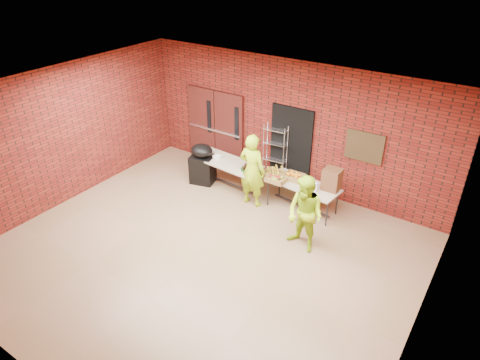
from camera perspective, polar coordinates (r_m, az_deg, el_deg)
name	(u,v)px	position (r m, az deg, el deg)	size (l,w,h in m)	color
room	(198,186)	(7.85, -5.57, -0.86)	(8.08, 7.08, 3.28)	olive
double_doors	(216,128)	(11.73, -3.28, 6.97)	(1.78, 0.12, 2.10)	#441513
dark_doorway	(291,148)	(10.63, 6.78, 4.29)	(1.10, 0.06, 2.10)	black
bronze_plaque	(364,147)	(9.82, 16.25, 4.26)	(0.85, 0.04, 0.70)	#3B2C17
wire_rack	(275,155)	(10.78, 4.67, 3.35)	(0.59, 0.20, 1.62)	silver
table_left	(227,164)	(10.63, -1.71, 2.21)	(1.83, 0.88, 0.73)	tan
table_right	(303,186)	(9.84, 8.39, -0.80)	(1.75, 0.89, 0.69)	tan
basket_bananas	(274,174)	(9.98, 4.52, 0.76)	(0.50, 0.39, 0.16)	olive
basket_oranges	(294,177)	(9.94, 7.27, 0.44)	(0.47, 0.37, 0.15)	olive
basket_apples	(276,179)	(9.82, 4.86, 0.17)	(0.45, 0.35, 0.14)	olive
muffin_tray	(250,168)	(10.21, 1.31, 1.67)	(0.43, 0.43, 0.11)	#144512
napkin_box	(217,157)	(10.78, -3.06, 3.14)	(0.20, 0.13, 0.07)	white
coffee_dispenser	(332,179)	(9.59, 12.15, 0.08)	(0.38, 0.34, 0.50)	#58321E
cup_stack_front	(312,184)	(9.61, 9.58, -0.47)	(0.08, 0.08, 0.24)	white
cup_stack_mid	(316,187)	(9.51, 10.05, -0.95)	(0.07, 0.07, 0.21)	white
cup_stack_back	(312,182)	(9.66, 9.60, -0.33)	(0.08, 0.08, 0.23)	white
covered_grill	(202,164)	(10.97, -5.03, 2.19)	(0.69, 0.62, 1.06)	black
volunteer_woman	(252,170)	(9.84, 1.63, 1.30)	(0.65, 0.43, 1.79)	#A3D417
volunteer_man	(305,214)	(8.54, 8.66, -4.55)	(0.79, 0.62, 1.63)	#A3D417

